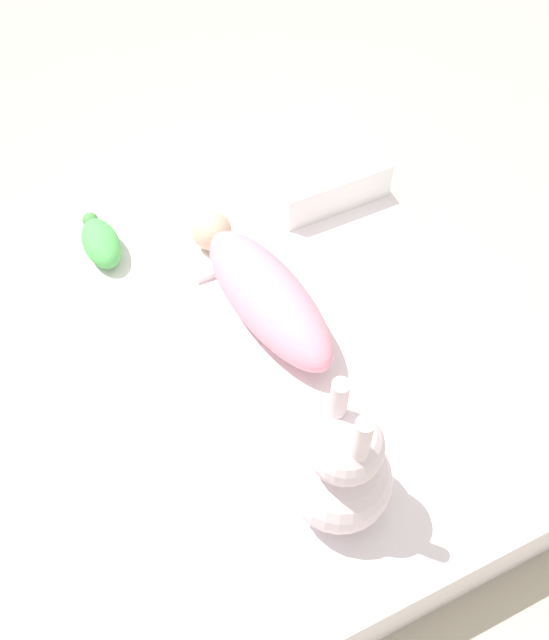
% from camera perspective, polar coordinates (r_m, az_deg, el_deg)
% --- Properties ---
extents(ground_plane, '(12.00, 12.00, 0.00)m').
position_cam_1_polar(ground_plane, '(1.95, 0.40, -5.73)').
color(ground_plane, '#B2A893').
extents(bed_mattress, '(1.26, 0.99, 0.23)m').
position_cam_1_polar(bed_mattress, '(1.85, 0.42, -4.02)').
color(bed_mattress, white).
rests_on(bed_mattress, ground_plane).
extents(burp_cloth, '(0.24, 0.19, 0.02)m').
position_cam_1_polar(burp_cloth, '(1.96, -4.76, 6.36)').
color(burp_cloth, white).
rests_on(burp_cloth, bed_mattress).
extents(swaddled_baby, '(0.55, 0.23, 0.15)m').
position_cam_1_polar(swaddled_baby, '(1.75, -0.84, 2.13)').
color(swaddled_baby, pink).
rests_on(swaddled_baby, bed_mattress).
extents(pillow, '(0.32, 0.30, 0.11)m').
position_cam_1_polar(pillow, '(2.08, 2.98, 12.01)').
color(pillow, white).
rests_on(pillow, bed_mattress).
extents(bunny_plush, '(0.21, 0.21, 0.41)m').
position_cam_1_polar(bunny_plush, '(1.46, 5.08, -11.40)').
color(bunny_plush, silver).
rests_on(bunny_plush, bed_mattress).
extents(turtle_plush, '(0.20, 0.09, 0.08)m').
position_cam_1_polar(turtle_plush, '(1.95, -13.11, 5.83)').
color(turtle_plush, '#51B756').
rests_on(turtle_plush, bed_mattress).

